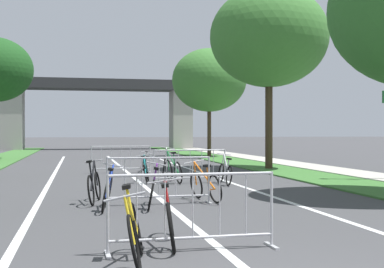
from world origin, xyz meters
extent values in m
cube|color=#386B2D|center=(6.19, 21.99, 0.03)|extent=(2.27, 53.76, 0.05)
cube|color=#ADA89E|center=(8.20, 21.99, 0.04)|extent=(1.74, 53.76, 0.08)
cube|color=silver|center=(0.00, 15.55, 0.00)|extent=(0.14, 31.10, 0.01)
cube|color=silver|center=(2.78, 15.55, 0.00)|extent=(0.14, 31.10, 0.01)
cube|color=silver|center=(-2.78, 15.55, 0.00)|extent=(0.14, 31.10, 0.01)
cube|color=#2D2D30|center=(0.00, 44.43, 5.82)|extent=(21.94, 2.95, 0.90)
cube|color=#9E9B93|center=(-7.46, 44.43, 2.69)|extent=(1.81, 2.40, 5.37)
cube|color=#9E9B93|center=(7.46, 44.43, 2.69)|extent=(1.81, 2.40, 5.37)
cylinder|color=#3D2D1E|center=(5.98, 17.33, 1.87)|extent=(0.31, 0.31, 3.73)
ellipsoid|color=#38702D|center=(5.98, 17.33, 5.61)|extent=(4.99, 4.99, 4.24)
cylinder|color=#3D2D1E|center=(6.21, 28.56, 1.55)|extent=(0.25, 0.25, 3.10)
ellipsoid|color=#38702D|center=(6.21, 28.56, 4.86)|extent=(4.70, 4.70, 3.99)
cylinder|color=#ADADB2|center=(-1.53, 3.13, 0.53)|extent=(0.04, 0.04, 1.05)
cube|color=#ADADB2|center=(-1.53, 3.13, 0.01)|extent=(0.07, 0.44, 0.03)
cylinder|color=#ADADB2|center=(0.73, 3.18, 0.53)|extent=(0.04, 0.04, 1.05)
cube|color=#ADADB2|center=(0.73, 3.18, 0.01)|extent=(0.07, 0.44, 0.03)
cylinder|color=#ADADB2|center=(-0.40, 3.16, 1.03)|extent=(2.26, 0.09, 0.04)
cylinder|color=#ADADB2|center=(-0.40, 3.16, 0.18)|extent=(2.26, 0.09, 0.04)
cylinder|color=#ADADB2|center=(-1.15, 3.14, 0.61)|extent=(0.02, 0.02, 0.87)
cylinder|color=#ADADB2|center=(-0.78, 3.15, 0.61)|extent=(0.02, 0.02, 0.87)
cylinder|color=#ADADB2|center=(-0.40, 3.16, 0.61)|extent=(0.02, 0.02, 0.87)
cylinder|color=#ADADB2|center=(-0.03, 3.16, 0.61)|extent=(0.02, 0.02, 0.87)
cylinder|color=#ADADB2|center=(0.35, 3.17, 0.61)|extent=(0.02, 0.02, 0.87)
cylinder|color=#ADADB2|center=(-1.29, 7.69, 0.53)|extent=(0.04, 0.04, 1.05)
cube|color=#ADADB2|center=(-1.29, 7.69, 0.01)|extent=(0.06, 0.44, 0.03)
cylinder|color=#ADADB2|center=(0.96, 7.71, 0.53)|extent=(0.04, 0.04, 1.05)
cube|color=#ADADB2|center=(0.96, 7.71, 0.01)|extent=(0.06, 0.44, 0.03)
cylinder|color=#ADADB2|center=(-0.17, 7.70, 1.03)|extent=(2.26, 0.06, 0.04)
cylinder|color=#ADADB2|center=(-0.17, 7.70, 0.18)|extent=(2.26, 0.06, 0.04)
cylinder|color=#ADADB2|center=(-0.92, 7.69, 0.61)|extent=(0.02, 0.02, 0.87)
cylinder|color=#ADADB2|center=(-0.54, 7.69, 0.61)|extent=(0.02, 0.02, 0.87)
cylinder|color=#ADADB2|center=(-0.17, 7.70, 0.61)|extent=(0.02, 0.02, 0.87)
cylinder|color=#ADADB2|center=(0.21, 7.70, 0.61)|extent=(0.02, 0.02, 0.87)
cylinder|color=#ADADB2|center=(0.59, 7.70, 0.61)|extent=(0.02, 0.02, 0.87)
cylinder|color=#ADADB2|center=(0.37, 12.20, 0.53)|extent=(0.04, 0.04, 1.05)
cube|color=#ADADB2|center=(0.37, 12.20, 0.01)|extent=(0.07, 0.44, 0.03)
cylinder|color=#ADADB2|center=(2.62, 12.28, 0.53)|extent=(0.04, 0.04, 1.05)
cube|color=#ADADB2|center=(2.62, 12.28, 0.01)|extent=(0.07, 0.44, 0.03)
cylinder|color=#ADADB2|center=(1.50, 12.24, 1.03)|extent=(2.26, 0.12, 0.04)
cylinder|color=#ADADB2|center=(1.50, 12.24, 0.18)|extent=(2.26, 0.12, 0.04)
cylinder|color=#ADADB2|center=(0.74, 12.21, 0.61)|extent=(0.02, 0.02, 0.87)
cylinder|color=#ADADB2|center=(1.12, 12.22, 0.61)|extent=(0.02, 0.02, 0.87)
cylinder|color=#ADADB2|center=(1.50, 12.24, 0.61)|extent=(0.02, 0.02, 0.87)
cylinder|color=#ADADB2|center=(1.87, 12.25, 0.61)|extent=(0.02, 0.02, 0.87)
cylinder|color=#ADADB2|center=(2.25, 12.26, 0.61)|extent=(0.02, 0.02, 0.87)
cylinder|color=#ADADB2|center=(-1.40, 16.80, 0.53)|extent=(0.04, 0.04, 1.05)
cube|color=#ADADB2|center=(-1.40, 16.80, 0.01)|extent=(0.07, 0.44, 0.03)
cylinder|color=#ADADB2|center=(0.85, 16.75, 0.53)|extent=(0.04, 0.04, 1.05)
cube|color=#ADADB2|center=(0.85, 16.75, 0.01)|extent=(0.07, 0.44, 0.03)
cylinder|color=#ADADB2|center=(-0.27, 16.78, 1.03)|extent=(2.26, 0.09, 0.04)
cylinder|color=#ADADB2|center=(-0.27, 16.78, 0.18)|extent=(2.26, 0.09, 0.04)
cylinder|color=#ADADB2|center=(-1.03, 16.79, 0.61)|extent=(0.02, 0.02, 0.87)
cylinder|color=#ADADB2|center=(-0.65, 16.79, 0.61)|extent=(0.02, 0.02, 0.87)
cylinder|color=#ADADB2|center=(-0.27, 16.78, 0.61)|extent=(0.02, 0.02, 0.87)
cylinder|color=#ADADB2|center=(0.10, 16.77, 0.61)|extent=(0.02, 0.02, 0.87)
cylinder|color=#ADADB2|center=(0.48, 16.76, 0.61)|extent=(0.02, 0.02, 0.87)
torus|color=black|center=(1.25, 15.73, 0.35)|extent=(0.25, 0.71, 0.70)
torus|color=black|center=(1.40, 16.68, 0.35)|extent=(0.25, 0.71, 0.70)
cylinder|color=silver|center=(1.37, 16.17, 0.66)|extent=(0.28, 0.91, 0.66)
cylinder|color=silver|center=(1.33, 15.99, 0.60)|extent=(0.13, 0.13, 0.62)
cylinder|color=silver|center=(1.27, 15.88, 0.32)|extent=(0.07, 0.31, 0.08)
cylinder|color=silver|center=(1.44, 16.64, 0.66)|extent=(0.12, 0.11, 0.63)
cube|color=black|center=(1.37, 15.95, 0.91)|extent=(0.14, 0.25, 0.06)
cylinder|color=#99999E|center=(1.48, 16.61, 0.97)|extent=(0.49, 0.10, 0.10)
torus|color=black|center=(2.45, 11.19, 0.30)|extent=(0.13, 0.61, 0.60)
torus|color=black|center=(2.47, 12.14, 0.30)|extent=(0.13, 0.61, 0.60)
cylinder|color=#B7B7BC|center=(2.49, 11.64, 0.60)|extent=(0.14, 0.93, 0.63)
cylinder|color=#B7B7BC|center=(2.48, 11.46, 0.52)|extent=(0.12, 0.12, 0.54)
cylinder|color=#B7B7BC|center=(2.45, 11.34, 0.28)|extent=(0.03, 0.31, 0.07)
cylinder|color=#B7B7BC|center=(2.50, 12.12, 0.60)|extent=(0.12, 0.10, 0.61)
cube|color=black|center=(2.51, 11.43, 0.79)|extent=(0.11, 0.24, 0.06)
cylinder|color=#99999E|center=(2.54, 12.09, 0.90)|extent=(0.46, 0.04, 0.09)
torus|color=black|center=(1.07, 7.60, 0.33)|extent=(0.27, 0.66, 0.65)
torus|color=black|center=(0.87, 8.58, 0.33)|extent=(0.27, 0.66, 0.65)
cylinder|color=orange|center=(0.94, 8.06, 0.61)|extent=(0.32, 0.95, 0.59)
cylinder|color=orange|center=(0.98, 7.87, 0.55)|extent=(0.12, 0.14, 0.56)
cylinder|color=orange|center=(1.04, 7.76, 0.30)|extent=(0.09, 0.32, 0.08)
cylinder|color=orange|center=(0.83, 8.55, 0.61)|extent=(0.12, 0.11, 0.57)
cube|color=black|center=(0.95, 7.83, 0.83)|extent=(0.15, 0.26, 0.06)
cylinder|color=#99999E|center=(0.80, 8.51, 0.89)|extent=(0.51, 0.13, 0.10)
torus|color=black|center=(-0.46, 6.79, 0.32)|extent=(0.26, 0.66, 0.64)
torus|color=black|center=(-0.29, 7.87, 0.32)|extent=(0.26, 0.66, 0.64)
cylinder|color=#662884|center=(-0.33, 7.30, 0.61)|extent=(0.31, 1.04, 0.60)
cylinder|color=#662884|center=(-0.37, 7.09, 0.56)|extent=(0.14, 0.14, 0.58)
cylinder|color=#662884|center=(-0.44, 6.97, 0.30)|extent=(0.07, 0.35, 0.08)
cylinder|color=#662884|center=(-0.24, 7.84, 0.61)|extent=(0.14, 0.11, 0.58)
cube|color=black|center=(-0.32, 7.05, 0.84)|extent=(0.14, 0.25, 0.07)
cylinder|color=#99999E|center=(-0.19, 7.81, 0.89)|extent=(0.45, 0.10, 0.11)
torus|color=black|center=(0.11, 12.28, 0.30)|extent=(0.24, 0.62, 0.60)
torus|color=black|center=(0.29, 13.28, 0.30)|extent=(0.24, 0.62, 0.60)
cylinder|color=#197A7F|center=(0.15, 12.76, 0.57)|extent=(0.11, 0.98, 0.58)
cylinder|color=#197A7F|center=(0.12, 12.57, 0.54)|extent=(0.16, 0.10, 0.58)
cylinder|color=#197A7F|center=(0.15, 12.44, 0.28)|extent=(0.09, 0.33, 0.07)
cylinder|color=#197A7F|center=(0.24, 13.26, 0.57)|extent=(0.14, 0.07, 0.55)
cube|color=black|center=(0.07, 12.55, 0.83)|extent=(0.15, 0.25, 0.07)
cylinder|color=#99999E|center=(0.19, 13.24, 0.84)|extent=(0.52, 0.12, 0.12)
torus|color=black|center=(-1.38, 6.70, 0.32)|extent=(0.23, 0.66, 0.64)
torus|color=black|center=(-1.25, 7.74, 0.32)|extent=(0.23, 0.66, 0.64)
cylinder|color=#1E389E|center=(-1.27, 7.19, 0.60)|extent=(0.27, 1.01, 0.60)
cylinder|color=#1E389E|center=(-1.30, 6.99, 0.56)|extent=(0.14, 0.14, 0.58)
cylinder|color=#1E389E|center=(-1.37, 6.87, 0.30)|extent=(0.06, 0.34, 0.08)
cylinder|color=#1E389E|center=(-1.20, 7.71, 0.60)|extent=(0.13, 0.11, 0.57)
cube|color=black|center=(-1.26, 6.95, 0.85)|extent=(0.14, 0.25, 0.07)
cylinder|color=#99999E|center=(-1.16, 7.68, 0.88)|extent=(0.45, 0.09, 0.10)
torus|color=black|center=(1.10, 12.11, 0.35)|extent=(0.22, 0.70, 0.69)
torus|color=black|center=(0.98, 13.11, 0.35)|extent=(0.22, 0.70, 0.69)
cylinder|color=#1E7238|center=(1.00, 12.58, 0.67)|extent=(0.24, 0.97, 0.69)
cylinder|color=#1E7238|center=(1.03, 12.39, 0.62)|extent=(0.12, 0.13, 0.66)
cylinder|color=#1E7238|center=(1.08, 12.27, 0.32)|extent=(0.06, 0.33, 0.08)
cylinder|color=#1E7238|center=(0.94, 13.08, 0.67)|extent=(0.12, 0.10, 0.66)
cube|color=black|center=(0.99, 12.35, 0.95)|extent=(0.13, 0.25, 0.06)
cylinder|color=#99999E|center=(0.90, 13.05, 1.00)|extent=(0.55, 0.09, 0.10)
torus|color=black|center=(-1.16, 3.08, 0.35)|extent=(0.27, 0.71, 0.69)
torus|color=black|center=(-1.29, 2.12, 0.35)|extent=(0.27, 0.71, 0.69)
cylinder|color=gold|center=(-1.28, 2.63, 0.61)|extent=(0.28, 0.92, 0.56)
cylinder|color=gold|center=(-1.25, 2.81, 0.61)|extent=(0.17, 0.13, 0.63)
cylinder|color=gold|center=(-1.18, 2.92, 0.32)|extent=(0.06, 0.31, 0.08)
cylinder|color=gold|center=(-1.34, 2.15, 0.61)|extent=(0.15, 0.11, 0.54)
cube|color=black|center=(-1.31, 2.85, 0.92)|extent=(0.14, 0.25, 0.07)
cylinder|color=#99999E|center=(-1.40, 2.18, 0.87)|extent=(0.47, 0.09, 0.12)
torus|color=black|center=(-0.71, 3.09, 0.34)|extent=(0.25, 0.69, 0.68)
torus|color=black|center=(-0.54, 4.13, 0.34)|extent=(0.25, 0.69, 0.68)
cylinder|color=red|center=(-0.67, 3.59, 0.60)|extent=(0.12, 1.02, 0.56)
cylinder|color=red|center=(-0.70, 3.39, 0.58)|extent=(0.14, 0.11, 0.59)
cylinder|color=red|center=(-0.68, 3.26, 0.31)|extent=(0.09, 0.34, 0.08)
cylinder|color=red|center=(-0.59, 4.11, 0.60)|extent=(0.12, 0.08, 0.53)
cube|color=black|center=(-0.74, 3.36, 0.87)|extent=(0.14, 0.25, 0.06)
cylinder|color=#99999E|center=(-0.63, 4.09, 0.86)|extent=(0.53, 0.11, 0.10)
torus|color=black|center=(-1.63, 7.80, 0.34)|extent=(0.24, 0.69, 0.68)
torus|color=black|center=(-1.46, 8.79, 0.34)|extent=(0.24, 0.69, 0.68)
cylinder|color=black|center=(-1.58, 8.28, 0.63)|extent=(0.14, 0.98, 0.62)
cylinder|color=black|center=(-1.61, 8.09, 0.62)|extent=(0.14, 0.10, 0.66)
cylinder|color=black|center=(-1.60, 7.96, 0.31)|extent=(0.09, 0.33, 0.08)
cylinder|color=black|center=(-1.50, 8.78, 0.63)|extent=(0.12, 0.08, 0.59)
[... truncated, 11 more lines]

